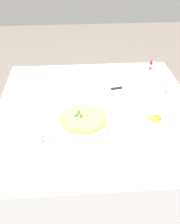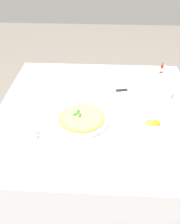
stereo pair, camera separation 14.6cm
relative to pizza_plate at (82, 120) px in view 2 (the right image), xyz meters
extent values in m
plane|color=slate|center=(0.09, 0.12, -0.76)|extent=(8.00, 8.00, 0.00)
cube|color=white|center=(0.09, 0.12, -0.02)|extent=(1.19, 1.19, 0.02)
cube|color=white|center=(0.09, -0.47, -0.17)|extent=(1.19, 0.01, 0.28)
cube|color=white|center=(0.09, 0.71, -0.17)|extent=(1.19, 0.01, 0.28)
cube|color=white|center=(-0.50, 0.12, -0.17)|extent=(0.01, 1.19, 0.28)
cylinder|color=brown|center=(-0.42, -0.38, -0.39)|extent=(0.06, 0.06, 0.73)
cylinder|color=brown|center=(-0.42, 0.62, -0.39)|extent=(0.06, 0.06, 0.73)
cylinder|color=brown|center=(0.59, 0.62, -0.39)|extent=(0.06, 0.06, 0.73)
cylinder|color=white|center=(0.00, 0.00, -0.01)|extent=(0.19, 0.19, 0.01)
cylinder|color=white|center=(0.00, 0.00, 0.00)|extent=(0.31, 0.31, 0.01)
cylinder|color=#C68E47|center=(0.00, 0.00, 0.01)|extent=(0.26, 0.26, 0.01)
cylinder|color=#EAC66B|center=(0.00, 0.00, 0.02)|extent=(0.23, 0.23, 0.00)
ellipsoid|color=#2D7533|center=(-0.04, 0.02, 0.02)|extent=(0.04, 0.04, 0.01)
ellipsoid|color=#2D7533|center=(-0.02, 0.04, 0.02)|extent=(0.02, 0.04, 0.01)
ellipsoid|color=#2D7533|center=(-0.01, 0.01, 0.02)|extent=(0.02, 0.04, 0.01)
cylinder|color=white|center=(-0.25, -0.16, -0.01)|extent=(0.13, 0.13, 0.01)
cylinder|color=white|center=(-0.25, -0.16, 0.03)|extent=(0.08, 0.08, 0.06)
torus|color=white|center=(-0.20, -0.16, 0.03)|extent=(0.04, 0.01, 0.03)
cylinder|color=black|center=(-0.25, -0.16, 0.06)|extent=(0.07, 0.07, 0.00)
cylinder|color=white|center=(0.54, 0.02, -0.01)|extent=(0.13, 0.13, 0.01)
cylinder|color=white|center=(0.54, 0.02, 0.03)|extent=(0.08, 0.08, 0.06)
torus|color=white|center=(0.50, 0.05, 0.03)|extent=(0.03, 0.03, 0.03)
cylinder|color=white|center=(0.50, 0.26, 0.05)|extent=(0.08, 0.08, 0.12)
cylinder|color=silver|center=(0.50, 0.26, 0.02)|extent=(0.07, 0.07, 0.06)
cube|color=white|center=(0.28, 0.31, 0.00)|extent=(0.23, 0.16, 0.02)
cube|color=silver|center=(0.33, 0.32, 0.01)|extent=(0.12, 0.05, 0.01)
cube|color=black|center=(0.23, 0.30, 0.01)|extent=(0.08, 0.03, 0.01)
cylinder|color=white|center=(0.39, -0.05, 0.01)|extent=(0.15, 0.15, 0.04)
sphere|color=orange|center=(0.39, -0.05, 0.03)|extent=(0.06, 0.06, 0.06)
sphere|color=yellow|center=(0.37, -0.06, 0.03)|extent=(0.06, 0.06, 0.06)
cylinder|color=#B7140F|center=(0.54, 0.61, 0.02)|extent=(0.02, 0.02, 0.05)
cylinder|color=white|center=(0.54, 0.61, 0.02)|extent=(0.02, 0.02, 0.02)
cone|color=#B7140F|center=(0.54, 0.61, 0.05)|extent=(0.02, 0.02, 0.02)
cylinder|color=#1E722D|center=(0.54, 0.61, 0.07)|extent=(0.01, 0.01, 0.01)
cylinder|color=white|center=(0.57, 0.62, 0.01)|extent=(0.03, 0.03, 0.04)
cylinder|color=white|center=(0.57, 0.62, 0.00)|extent=(0.02, 0.02, 0.03)
sphere|color=silver|center=(0.57, 0.62, 0.03)|extent=(0.02, 0.02, 0.02)
cylinder|color=white|center=(0.52, 0.60, 0.01)|extent=(0.03, 0.03, 0.04)
cylinder|color=#38332D|center=(0.52, 0.60, 0.00)|extent=(0.02, 0.02, 0.03)
sphere|color=silver|center=(0.52, 0.60, 0.03)|extent=(0.02, 0.02, 0.02)
camera|label=1|loc=(-0.04, -1.11, 0.88)|focal=40.74mm
camera|label=2|loc=(0.11, -1.11, 0.88)|focal=40.74mm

